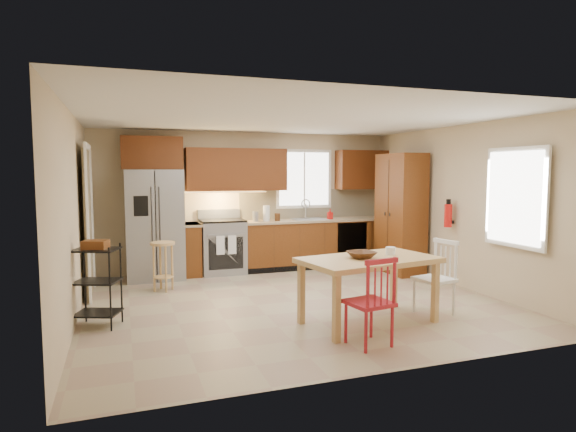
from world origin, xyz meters
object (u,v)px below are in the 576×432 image
at_px(pantry, 400,214).
at_px(refrigerator, 154,225).
at_px(dining_table, 369,291).
at_px(fire_extinguisher, 448,216).
at_px(bar_stool, 163,266).
at_px(chair_white, 434,278).
at_px(utility_cart, 97,286).
at_px(soap_bottle, 330,214).
at_px(range_stove, 222,247).
at_px(table_bowl, 362,259).
at_px(table_jar, 390,253).
at_px(chair_red, 369,301).

bearing_deg(pantry, refrigerator, 167.38).
distance_m(refrigerator, dining_table, 4.01).
distance_m(fire_extinguisher, dining_table, 2.59).
xyz_separation_m(dining_table, bar_stool, (-2.16, 2.39, -0.01)).
distance_m(fire_extinguisher, chair_white, 1.84).
distance_m(refrigerator, pantry, 4.23).
bearing_deg(utility_cart, pantry, 37.29).
relative_size(refrigerator, pantry, 0.87).
height_order(soap_bottle, pantry, pantry).
height_order(range_stove, soap_bottle, soap_bottle).
bearing_deg(table_bowl, table_jar, 12.53).
xyz_separation_m(range_stove, fire_extinguisher, (3.18, -2.04, 0.64)).
relative_size(fire_extinguisher, utility_cart, 0.38).
bearing_deg(refrigerator, table_jar, -51.32).
xyz_separation_m(pantry, utility_cart, (-4.93, -1.46, -0.57)).
height_order(dining_table, bar_stool, dining_table).
distance_m(dining_table, table_jar, 0.55).
bearing_deg(chair_red, table_jar, 37.36).
bearing_deg(table_bowl, pantry, 49.73).
xyz_separation_m(refrigerator, bar_stool, (0.06, -0.91, -0.54)).
relative_size(range_stove, chair_red, 0.99).
relative_size(fire_extinguisher, table_bowl, 1.13).
bearing_deg(soap_bottle, dining_table, -106.38).
bearing_deg(chair_red, utility_cart, 139.89).
distance_m(table_bowl, table_jar, 0.45).
bearing_deg(table_bowl, chair_white, 2.73).
height_order(pantry, table_bowl, pantry).
relative_size(dining_table, bar_stool, 2.13).
xyz_separation_m(fire_extinguisher, chair_white, (-1.16, -1.27, -0.64)).
bearing_deg(dining_table, bar_stool, 122.34).
height_order(soap_bottle, dining_table, soap_bottle).
distance_m(pantry, fire_extinguisher, 1.07).
bearing_deg(table_jar, chair_white, -4.57).
bearing_deg(bar_stool, refrigerator, 117.48).
xyz_separation_m(chair_white, utility_cart, (-3.97, 0.86, 0.01)).
bearing_deg(table_bowl, fire_extinguisher, 30.91).
bearing_deg(refrigerator, range_stove, 2.99).
relative_size(range_stove, dining_table, 0.58).
height_order(soap_bottle, chair_white, soap_bottle).
bearing_deg(soap_bottle, utility_cart, -149.30).
bearing_deg(soap_bottle, table_bowl, -107.96).
bearing_deg(range_stove, dining_table, -72.36).
xyz_separation_m(range_stove, chair_white, (2.02, -3.31, 0.00)).
height_order(refrigerator, bar_stool, refrigerator).
relative_size(range_stove, bar_stool, 1.24).
bearing_deg(utility_cart, table_jar, 7.18).
distance_m(soap_bottle, table_jar, 3.24).
bearing_deg(fire_extinguisher, soap_bottle, 120.53).
relative_size(fire_extinguisher, chair_red, 0.39).
xyz_separation_m(range_stove, pantry, (2.98, -0.99, 0.59)).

